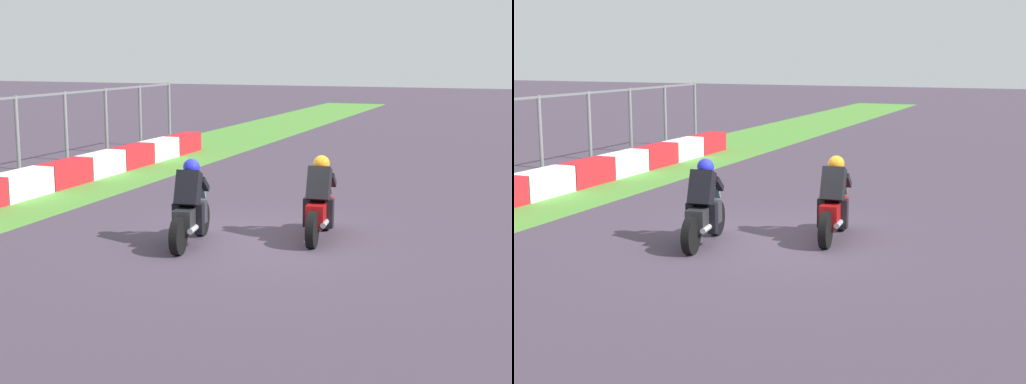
% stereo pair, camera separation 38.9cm
% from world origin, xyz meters
% --- Properties ---
extents(ground_plane, '(120.00, 120.00, 0.00)m').
position_xyz_m(ground_plane, '(0.00, 0.00, 0.00)').
color(ground_plane, '#433847').
extents(rider_lane_a, '(2.04, 0.56, 1.51)m').
position_xyz_m(rider_lane_a, '(0.39, -0.97, 0.62)').
color(rider_lane_a, black).
rests_on(rider_lane_a, ground_plane).
extents(rider_lane_b, '(2.04, 0.60, 1.51)m').
position_xyz_m(rider_lane_b, '(-0.83, 1.03, 0.62)').
color(rider_lane_b, black).
rests_on(rider_lane_b, ground_plane).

